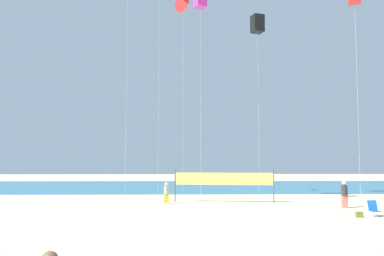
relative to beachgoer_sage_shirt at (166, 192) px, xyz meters
The scene contains 10 objects.
ground_plane 11.74m from the beachgoer_sage_shirt, 77.09° to the right, with size 120.00×120.00×0.00m, color beige.
ocean_band 17.09m from the beachgoer_sage_shirt, 81.18° to the left, with size 120.00×20.00×0.01m, color teal.
beachgoer_sage_shirt is the anchor object (origin of this frame).
beachgoer_charcoal_shirt 12.14m from the beachgoer_sage_shirt, 12.72° to the right, with size 0.40×0.40×1.77m.
folding_beach_chair 13.59m from the beachgoer_sage_shirt, 28.47° to the right, with size 0.52×0.65×0.89m.
volleyball_net 4.35m from the beachgoer_sage_shirt, ahead, with size 7.31×0.93×2.40m.
beach_handbag 12.92m from the beachgoer_sage_shirt, 31.73° to the right, with size 0.39×0.19×0.31m, color olive.
kite_magenta_box 14.23m from the beachgoer_sage_shirt, 15.22° to the right, with size 1.00×1.00×15.45m.
kite_red_delta 14.87m from the beachgoer_sage_shirt, 57.45° to the left, with size 1.35×1.35×16.35m.
kite_black_box 16.42m from the beachgoer_sage_shirt, 29.77° to the left, with size 1.16×1.16×15.49m.
Camera 1 is at (-1.40, -17.46, 3.34)m, focal length 37.19 mm.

